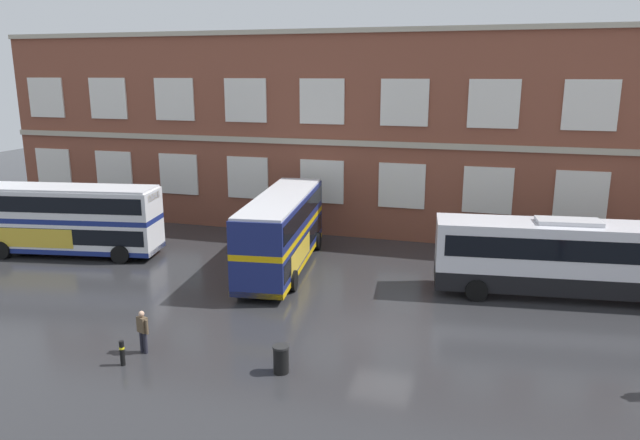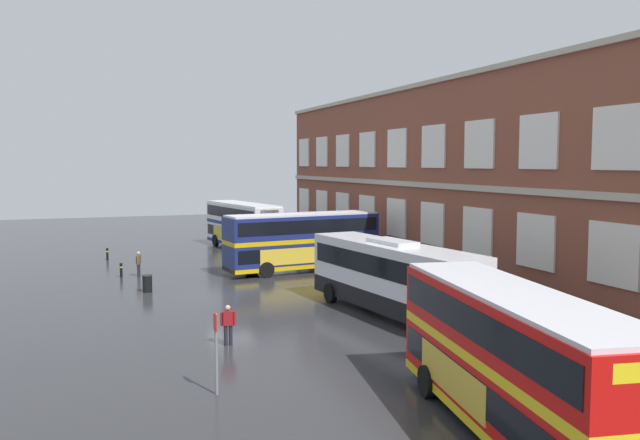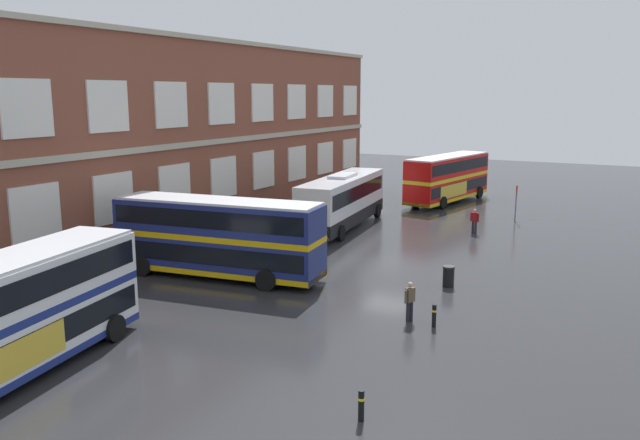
% 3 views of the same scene
% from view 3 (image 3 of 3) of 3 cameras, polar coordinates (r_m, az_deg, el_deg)
% --- Properties ---
extents(ground_plane, '(120.00, 120.00, 0.00)m').
position_cam_3_polar(ground_plane, '(37.35, 3.19, -3.39)').
color(ground_plane, '#2B2B2D').
extents(brick_terminal_building, '(56.98, 8.19, 13.04)m').
position_cam_3_polar(brick_terminal_building, '(44.20, -16.90, 6.80)').
color(brick_terminal_building, brown).
rests_on(brick_terminal_building, ground).
extents(double_decker_near, '(11.28, 4.38, 4.07)m').
position_cam_3_polar(double_decker_near, '(23.80, -25.92, -7.69)').
color(double_decker_near, silver).
rests_on(double_decker_near, ground).
extents(double_decker_middle, '(3.90, 11.23, 4.07)m').
position_cam_3_polar(double_decker_middle, '(33.47, -9.00, -1.45)').
color(double_decker_middle, navy).
rests_on(double_decker_middle, ground).
extents(double_decker_far, '(11.28, 4.44, 4.07)m').
position_cam_3_polar(double_decker_far, '(57.16, 11.23, 3.69)').
color(double_decker_far, red).
rests_on(double_decker_far, ground).
extents(touring_coach, '(12.22, 4.02, 3.80)m').
position_cam_3_polar(touring_coach, '(45.42, 2.00, 1.70)').
color(touring_coach, silver).
rests_on(touring_coach, ground).
extents(waiting_passenger, '(0.31, 0.64, 1.70)m').
position_cam_3_polar(waiting_passenger, '(44.84, 13.51, -0.00)').
color(waiting_passenger, black).
rests_on(waiting_passenger, ground).
extents(second_passenger, '(0.63, 0.37, 1.70)m').
position_cam_3_polar(second_passenger, '(27.26, 7.95, -7.00)').
color(second_passenger, black).
rests_on(second_passenger, ground).
extents(bus_stand_flag, '(0.44, 0.10, 2.70)m').
position_cam_3_polar(bus_stand_flag, '(49.75, 16.96, 1.73)').
color(bus_stand_flag, slate).
rests_on(bus_stand_flag, ground).
extents(station_litter_bin, '(0.60, 0.60, 1.03)m').
position_cam_3_polar(station_litter_bin, '(32.47, 11.30, -4.89)').
color(station_litter_bin, black).
rests_on(station_litter_bin, ground).
extents(safety_bollard_west, '(0.19, 0.19, 0.95)m').
position_cam_3_polar(safety_bollard_west, '(26.91, 10.06, -8.30)').
color(safety_bollard_west, black).
rests_on(safety_bollard_west, ground).
extents(safety_bollard_east, '(0.19, 0.19, 0.95)m').
position_cam_3_polar(safety_bollard_east, '(19.48, 3.67, -16.02)').
color(safety_bollard_east, black).
rests_on(safety_bollard_east, ground).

